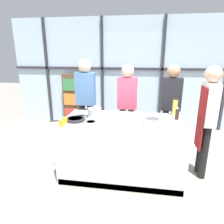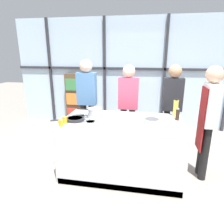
{
  "view_description": "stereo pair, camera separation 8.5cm",
  "coord_description": "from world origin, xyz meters",
  "px_view_note": "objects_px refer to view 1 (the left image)",
  "views": [
    {
      "loc": [
        0.28,
        -2.96,
        1.95
      ],
      "look_at": [
        -0.18,
        0.1,
        1.02
      ],
      "focal_mm": 32.0,
      "sensor_mm": 36.0,
      "label": 1
    },
    {
      "loc": [
        0.37,
        -2.94,
        1.95
      ],
      "look_at": [
        -0.18,
        0.1,
        1.02
      ],
      "focal_mm": 32.0,
      "sensor_mm": 36.0,
      "label": 2
    }
  ],
  "objects_px": {
    "spectator_center_left": "(127,101)",
    "juice_glass_far": "(65,120)",
    "saucepan": "(94,112)",
    "pepper_grinder": "(177,114)",
    "juice_glass_near": "(61,123)",
    "spectator_far_left": "(86,97)",
    "white_plate": "(151,129)",
    "mixing_bowl": "(152,121)",
    "frying_pan": "(75,119)",
    "chef": "(207,114)",
    "spectator_center_right": "(171,102)",
    "oil_bottle": "(175,108)"
  },
  "relations": [
    {
      "from": "saucepan",
      "to": "frying_pan",
      "type": "bearing_deg",
      "value": -135.09
    },
    {
      "from": "spectator_far_left",
      "to": "frying_pan",
      "type": "relative_size",
      "value": 3.71
    },
    {
      "from": "spectator_center_left",
      "to": "mixing_bowl",
      "type": "height_order",
      "value": "spectator_center_left"
    },
    {
      "from": "spectator_center_right",
      "to": "frying_pan",
      "type": "height_order",
      "value": "spectator_center_right"
    },
    {
      "from": "spectator_center_left",
      "to": "pepper_grinder",
      "type": "height_order",
      "value": "spectator_center_left"
    },
    {
      "from": "spectator_far_left",
      "to": "saucepan",
      "type": "bearing_deg",
      "value": 115.16
    },
    {
      "from": "saucepan",
      "to": "juice_glass_far",
      "type": "distance_m",
      "value": 0.53
    },
    {
      "from": "spectator_center_left",
      "to": "mixing_bowl",
      "type": "bearing_deg",
      "value": 114.97
    },
    {
      "from": "pepper_grinder",
      "to": "oil_bottle",
      "type": "bearing_deg",
      "value": 92.89
    },
    {
      "from": "frying_pan",
      "to": "juice_glass_far",
      "type": "height_order",
      "value": "juice_glass_far"
    },
    {
      "from": "mixing_bowl",
      "to": "oil_bottle",
      "type": "distance_m",
      "value": 0.6
    },
    {
      "from": "saucepan",
      "to": "pepper_grinder",
      "type": "height_order",
      "value": "pepper_grinder"
    },
    {
      "from": "chef",
      "to": "mixing_bowl",
      "type": "distance_m",
      "value": 0.85
    },
    {
      "from": "spectator_far_left",
      "to": "white_plate",
      "type": "xyz_separation_m",
      "value": [
        1.28,
        -1.24,
        -0.15
      ]
    },
    {
      "from": "frying_pan",
      "to": "oil_bottle",
      "type": "height_order",
      "value": "oil_bottle"
    },
    {
      "from": "spectator_far_left",
      "to": "frying_pan",
      "type": "height_order",
      "value": "spectator_far_left"
    },
    {
      "from": "frying_pan",
      "to": "oil_bottle",
      "type": "xyz_separation_m",
      "value": [
        1.58,
        0.5,
        0.12
      ]
    },
    {
      "from": "spectator_far_left",
      "to": "juice_glass_near",
      "type": "relative_size",
      "value": 19.28
    },
    {
      "from": "juice_glass_near",
      "to": "juice_glass_far",
      "type": "bearing_deg",
      "value": 90.0
    },
    {
      "from": "oil_bottle",
      "to": "white_plate",
      "type": "bearing_deg",
      "value": -120.33
    },
    {
      "from": "spectator_center_right",
      "to": "white_plate",
      "type": "distance_m",
      "value": 1.31
    },
    {
      "from": "frying_pan",
      "to": "juice_glass_far",
      "type": "xyz_separation_m",
      "value": [
        -0.11,
        -0.13,
        0.02
      ]
    },
    {
      "from": "saucepan",
      "to": "pepper_grinder",
      "type": "bearing_deg",
      "value": 2.21
    },
    {
      "from": "juice_glass_near",
      "to": "juice_glass_far",
      "type": "xyz_separation_m",
      "value": [
        0.0,
        0.14,
        0.0
      ]
    },
    {
      "from": "white_plate",
      "to": "pepper_grinder",
      "type": "bearing_deg",
      "value": 50.19
    },
    {
      "from": "white_plate",
      "to": "juice_glass_near",
      "type": "xyz_separation_m",
      "value": [
        -1.27,
        -0.07,
        0.04
      ]
    },
    {
      "from": "mixing_bowl",
      "to": "oil_bottle",
      "type": "bearing_deg",
      "value": 48.62
    },
    {
      "from": "mixing_bowl",
      "to": "chef",
      "type": "bearing_deg",
      "value": 12.39
    },
    {
      "from": "white_plate",
      "to": "pepper_grinder",
      "type": "height_order",
      "value": "pepper_grinder"
    },
    {
      "from": "mixing_bowl",
      "to": "spectator_center_left",
      "type": "bearing_deg",
      "value": 114.97
    },
    {
      "from": "oil_bottle",
      "to": "chef",
      "type": "bearing_deg",
      "value": -30.38
    },
    {
      "from": "spectator_center_left",
      "to": "frying_pan",
      "type": "distance_m",
      "value": 1.27
    },
    {
      "from": "spectator_far_left",
      "to": "pepper_grinder",
      "type": "xyz_separation_m",
      "value": [
        1.7,
        -0.73,
        -0.06
      ]
    },
    {
      "from": "juice_glass_far",
      "to": "mixing_bowl",
      "type": "bearing_deg",
      "value": 8.54
    },
    {
      "from": "spectator_far_left",
      "to": "frying_pan",
      "type": "distance_m",
      "value": 1.05
    },
    {
      "from": "spectator_center_left",
      "to": "juice_glass_far",
      "type": "xyz_separation_m",
      "value": [
        -0.84,
        -1.17,
        -0.04
      ]
    },
    {
      "from": "mixing_bowl",
      "to": "juice_glass_far",
      "type": "relative_size",
      "value": 2.82
    },
    {
      "from": "spectator_far_left",
      "to": "pepper_grinder",
      "type": "relative_size",
      "value": 9.08
    },
    {
      "from": "juice_glass_near",
      "to": "spectator_center_left",
      "type": "bearing_deg",
      "value": 57.26
    },
    {
      "from": "frying_pan",
      "to": "oil_bottle",
      "type": "bearing_deg",
      "value": 17.69
    },
    {
      "from": "spectator_far_left",
      "to": "oil_bottle",
      "type": "relative_size",
      "value": 6.08
    },
    {
      "from": "spectator_far_left",
      "to": "saucepan",
      "type": "xyz_separation_m",
      "value": [
        0.37,
        -0.78,
        -0.08
      ]
    },
    {
      "from": "saucepan",
      "to": "spectator_far_left",
      "type": "bearing_deg",
      "value": 115.16
    },
    {
      "from": "spectator_far_left",
      "to": "white_plate",
      "type": "height_order",
      "value": "spectator_far_left"
    },
    {
      "from": "spectator_far_left",
      "to": "white_plate",
      "type": "relative_size",
      "value": 6.92
    },
    {
      "from": "chef",
      "to": "pepper_grinder",
      "type": "height_order",
      "value": "chef"
    },
    {
      "from": "spectator_far_left",
      "to": "oil_bottle",
      "type": "distance_m",
      "value": 1.77
    },
    {
      "from": "white_plate",
      "to": "juice_glass_far",
      "type": "distance_m",
      "value": 1.27
    },
    {
      "from": "chef",
      "to": "pepper_grinder",
      "type": "xyz_separation_m",
      "value": [
        -0.43,
        0.06,
        -0.04
      ]
    },
    {
      "from": "spectator_far_left",
      "to": "saucepan",
      "type": "relative_size",
      "value": 4.34
    }
  ]
}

